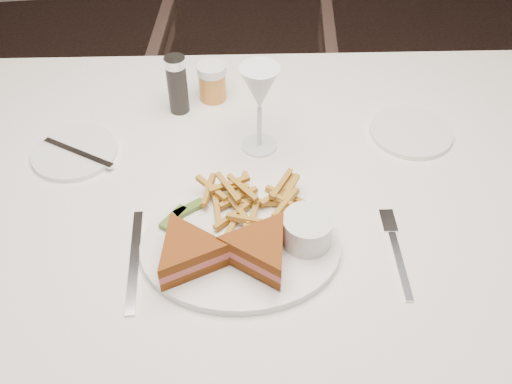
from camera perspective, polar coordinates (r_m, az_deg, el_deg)
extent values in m
cube|color=white|center=(1.30, -0.30, -11.77)|extent=(1.45, 1.04, 0.75)
imported|color=#412E28|center=(1.98, -1.19, 9.18)|extent=(0.68, 0.65, 0.61)
ellipsoid|color=white|center=(0.91, -1.55, -5.53)|extent=(0.34, 0.28, 0.01)
cube|color=silver|center=(0.92, -12.04, -6.67)|extent=(0.03, 0.21, 0.00)
cylinder|color=white|center=(1.13, -17.69, 3.82)|extent=(0.16, 0.16, 0.01)
cylinder|color=white|center=(1.16, 15.24, 5.80)|extent=(0.16, 0.16, 0.01)
cylinder|color=black|center=(1.16, -7.88, 10.56)|extent=(0.04, 0.04, 0.12)
cylinder|color=#C97D30|center=(1.20, -4.39, 10.90)|extent=(0.06, 0.06, 0.08)
cube|color=#466423|center=(0.96, -6.70, -1.67)|extent=(0.06, 0.04, 0.01)
cube|color=#466423|center=(0.95, -8.27, -2.58)|extent=(0.05, 0.05, 0.01)
cylinder|color=white|center=(0.90, 5.15, -3.79)|extent=(0.08, 0.08, 0.05)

